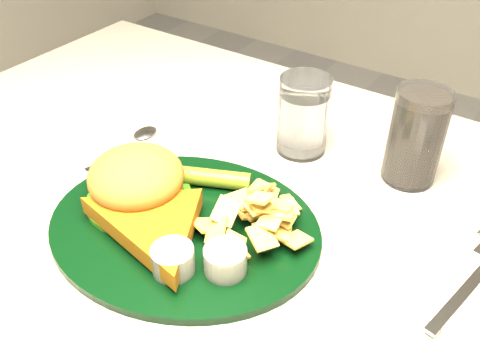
{
  "coord_description": "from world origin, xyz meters",
  "views": [
    {
      "loc": [
        0.29,
        -0.43,
        1.2
      ],
      "look_at": [
        -0.0,
        0.0,
        0.8
      ],
      "focal_mm": 40.0,
      "sensor_mm": 36.0,
      "label": 1
    }
  ],
  "objects": [
    {
      "name": "cola_glass",
      "position": [
        0.15,
        0.19,
        0.82
      ],
      "size": [
        0.09,
        0.09,
        0.13
      ],
      "primitive_type": "cylinder",
      "rotation": [
        0.0,
        0.0,
        0.27
      ],
      "color": "black",
      "rests_on": "table"
    },
    {
      "name": "water_glass",
      "position": [
        -0.01,
        0.17,
        0.81
      ],
      "size": [
        0.1,
        0.1,
        0.12
      ],
      "primitive_type": "cylinder",
      "rotation": [
        0.0,
        0.0,
        0.41
      ],
      "color": "white",
      "rests_on": "table"
    },
    {
      "name": "ramekin",
      "position": [
        -0.23,
        0.18,
        0.77
      ],
      "size": [
        0.06,
        0.06,
        0.03
      ],
      "primitive_type": "cylinder",
      "rotation": [
        0.0,
        0.0,
        -0.31
      ],
      "color": "white",
      "rests_on": "table"
    },
    {
      "name": "fork_napkin",
      "position": [
        0.27,
        0.03,
        0.76
      ],
      "size": [
        0.17,
        0.2,
        0.01
      ],
      "primitive_type": null,
      "rotation": [
        0.0,
        0.0,
        -0.19
      ],
      "color": "silver",
      "rests_on": "table"
    },
    {
      "name": "dinner_plate",
      "position": [
        -0.04,
        -0.07,
        0.79
      ],
      "size": [
        0.4,
        0.35,
        0.08
      ],
      "primitive_type": null,
      "rotation": [
        0.0,
        0.0,
        0.24
      ],
      "color": "black",
      "rests_on": "table"
    },
    {
      "name": "spoon",
      "position": [
        -0.22,
        -0.0,
        0.75
      ],
      "size": [
        0.08,
        0.15,
        0.01
      ],
      "primitive_type": null,
      "rotation": [
        0.0,
        0.0,
        -0.28
      ],
      "color": "silver",
      "rests_on": "table"
    }
  ]
}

